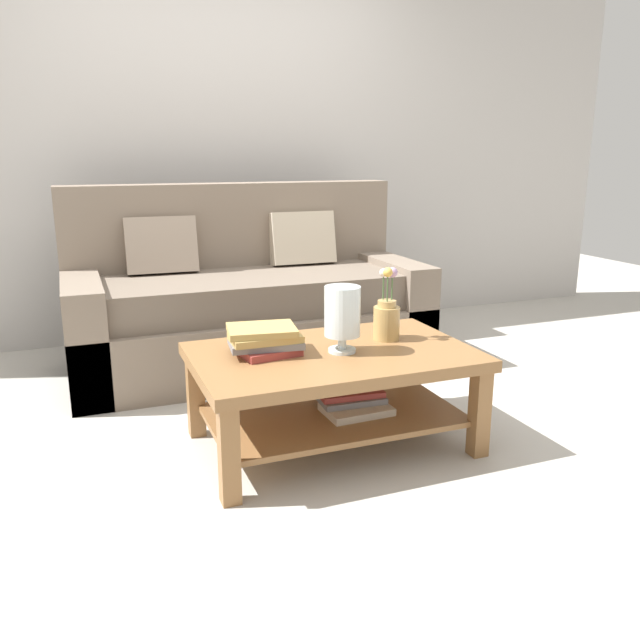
# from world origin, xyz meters

# --- Properties ---
(ground_plane) EXTENTS (10.00, 10.00, 0.00)m
(ground_plane) POSITION_xyz_m (0.00, 0.00, 0.00)
(ground_plane) COLOR #B7B2A8
(back_wall) EXTENTS (6.40, 0.12, 2.70)m
(back_wall) POSITION_xyz_m (0.00, 1.65, 1.35)
(back_wall) COLOR #BCB7B2
(back_wall) RESTS_ON ground
(couch) EXTENTS (2.03, 0.90, 1.06)m
(couch) POSITION_xyz_m (-0.03, 0.81, 0.36)
(couch) COLOR #7A6B5B
(couch) RESTS_ON ground
(coffee_table) EXTENTS (1.18, 0.74, 0.43)m
(coffee_table) POSITION_xyz_m (0.02, -0.42, 0.31)
(coffee_table) COLOR olive
(coffee_table) RESTS_ON ground
(book_stack_main) EXTENTS (0.33, 0.26, 0.12)m
(book_stack_main) POSITION_xyz_m (-0.26, -0.36, 0.49)
(book_stack_main) COLOR #993833
(book_stack_main) RESTS_ON coffee_table
(glass_hurricane_vase) EXTENTS (0.15, 0.15, 0.28)m
(glass_hurricane_vase) POSITION_xyz_m (0.05, -0.45, 0.59)
(glass_hurricane_vase) COLOR silver
(glass_hurricane_vase) RESTS_ON coffee_table
(flower_pitcher) EXTENTS (0.12, 0.12, 0.33)m
(flower_pitcher) POSITION_xyz_m (0.31, -0.34, 0.53)
(flower_pitcher) COLOR tan
(flower_pitcher) RESTS_ON coffee_table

